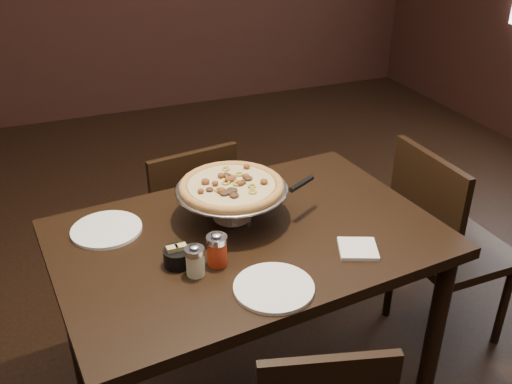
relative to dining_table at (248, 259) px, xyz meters
name	(u,v)px	position (x,y,z in m)	size (l,w,h in m)	color
room	(256,57)	(0.06, 0.07, 0.70)	(6.04, 7.04, 2.84)	black
dining_table	(248,259)	(0.00, 0.00, 0.00)	(1.38, 0.99, 0.81)	black
pizza_stand	(232,186)	(-0.02, 0.11, 0.24)	(0.40, 0.40, 0.16)	#B3B3BA
parmesan_shaker	(195,261)	(-0.23, -0.16, 0.16)	(0.06, 0.06, 0.11)	beige
pepper_flake_shaker	(217,250)	(-0.15, -0.13, 0.16)	(0.07, 0.07, 0.12)	maroon
packet_caddy	(178,257)	(-0.27, -0.09, 0.14)	(0.09, 0.09, 0.07)	black
napkin_stack	(358,249)	(0.30, -0.23, 0.11)	(0.12, 0.12, 0.01)	white
plate_left	(107,230)	(-0.45, 0.20, 0.11)	(0.24, 0.24, 0.01)	white
plate_near	(274,288)	(-0.04, -0.31, 0.11)	(0.24, 0.24, 0.01)	white
serving_spatula	(302,184)	(0.22, 0.04, 0.24)	(0.17, 0.17, 0.02)	#B3B3BA
chair_far	(187,221)	(-0.04, 0.69, -0.23)	(0.47, 0.47, 0.88)	black
chair_side	(442,241)	(0.92, 0.06, -0.19)	(0.45, 0.45, 0.94)	black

